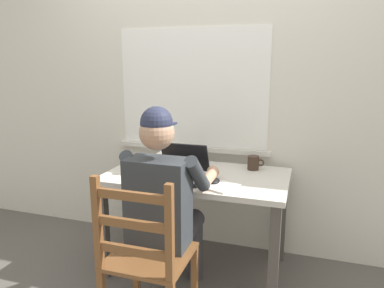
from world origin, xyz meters
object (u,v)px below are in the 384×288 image
laptop (180,170)px  coffee_mug_white (134,166)px  book_stack_main (168,159)px  desk (197,188)px  computer_mouse (215,181)px  wooden_chair (146,258)px  coffee_mug_spare (254,163)px  seated_person (165,200)px  coffee_mug_dark (193,157)px

laptop → coffee_mug_white: 0.33m
laptop → book_stack_main: size_ratio=1.70×
desk → computer_mouse: size_ratio=12.32×
laptop → computer_mouse: (0.25, -0.06, -0.03)m
wooden_chair → coffee_mug_spare: 1.06m
wooden_chair → seated_person: bearing=90.0°
desk → seated_person: (-0.06, -0.43, 0.07)m
wooden_chair → coffee_mug_spare: (0.41, 0.93, 0.31)m
wooden_chair → coffee_mug_white: wooden_chair is taller
seated_person → coffee_mug_white: seated_person is taller
seated_person → wooden_chair: 0.36m
wooden_chair → coffee_mug_dark: (-0.05, 0.95, 0.31)m
desk → coffee_mug_dark: bearing=113.3°
seated_person → coffee_mug_dark: bearing=94.0°
wooden_chair → book_stack_main: wooden_chair is taller
seated_person → book_stack_main: size_ratio=6.32×
laptop → coffee_mug_dark: 0.35m
seated_person → wooden_chair: bearing=-90.0°
desk → coffee_mug_spare: size_ratio=10.34×
coffee_mug_dark → book_stack_main: (-0.17, -0.10, -0.00)m
computer_mouse → seated_person: bearing=-130.9°
coffee_mug_white → coffee_mug_dark: size_ratio=1.04×
coffee_mug_dark → book_stack_main: bearing=-148.4°
desk → book_stack_main: (-0.27, 0.14, 0.15)m
computer_mouse → coffee_mug_white: coffee_mug_white is taller
coffee_mug_white → book_stack_main: 0.30m
seated_person → coffee_mug_white: 0.47m
book_stack_main → coffee_mug_white: bearing=-118.4°
computer_mouse → book_stack_main: bearing=145.6°
computer_mouse → coffee_mug_spare: bearing=64.8°
coffee_mug_white → coffee_mug_spare: 0.84m
coffee_mug_white → coffee_mug_dark: coffee_mug_white is taller
desk → coffee_mug_spare: coffee_mug_spare is taller
desk → coffee_mug_white: bearing=-162.7°
coffee_mug_dark → coffee_mug_spare: (0.46, -0.01, 0.00)m
laptop → coffee_mug_dark: bearing=93.8°
desk → coffee_mug_dark: (-0.10, 0.24, 0.15)m
wooden_chair → laptop: laptop is taller
wooden_chair → coffee_mug_white: 0.75m
coffee_mug_dark → book_stack_main: 0.19m
seated_person → coffee_mug_spare: 0.78m
coffee_mug_white → coffee_mug_spare: bearing=24.8°
seated_person → computer_mouse: bearing=49.1°
laptop → coffee_mug_spare: (0.43, 0.33, -0.00)m
seated_person → coffee_mug_white: bearing=139.9°
wooden_chair → book_stack_main: size_ratio=4.75×
seated_person → wooden_chair: (-0.00, -0.28, -0.22)m
desk → coffee_mug_white: coffee_mug_white is taller
wooden_chair → book_stack_main: bearing=104.1°
computer_mouse → coffee_mug_spare: coffee_mug_spare is taller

